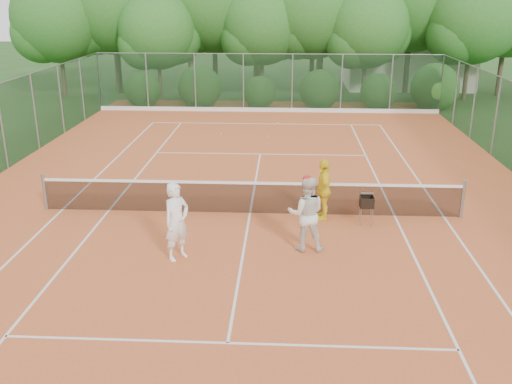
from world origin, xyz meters
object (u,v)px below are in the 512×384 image
(player_center_grp, at_px, (306,213))
(player_yellow, at_px, (324,189))
(player_white, at_px, (177,221))
(ball_hopper, at_px, (367,202))

(player_center_grp, distance_m, player_yellow, 2.14)
(player_white, bearing_deg, player_yellow, -12.31)
(player_yellow, height_order, ball_hopper, player_yellow)
(player_white, relative_size, player_center_grp, 0.99)
(player_white, bearing_deg, player_center_grp, -37.30)
(player_yellow, bearing_deg, player_white, -55.40)
(player_white, height_order, ball_hopper, player_white)
(player_yellow, distance_m, ball_hopper, 1.23)
(player_yellow, bearing_deg, player_center_grp, -17.51)
(player_white, distance_m, ball_hopper, 5.28)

